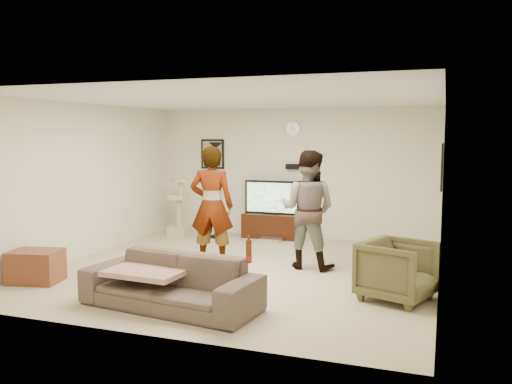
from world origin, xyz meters
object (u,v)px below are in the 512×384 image
(person_left, at_px, (212,206))
(sofa, at_px, (171,282))
(person_right, at_px, (308,209))
(side_table, at_px, (36,266))
(armchair, at_px, (397,270))
(cat_tree, at_px, (179,207))
(floor_lamp, at_px, (216,190))
(tv, at_px, (272,197))
(beer_bottle, at_px, (249,251))
(tv_stand, at_px, (272,226))

(person_left, relative_size, sofa, 0.88)
(person_right, height_order, side_table, person_right)
(sofa, xyz_separation_m, armchair, (2.43, 1.18, 0.06))
(cat_tree, height_order, sofa, cat_tree)
(person_right, bearing_deg, floor_lamp, -31.72)
(floor_lamp, xyz_separation_m, cat_tree, (-0.73, -0.17, -0.34))
(tv, bearing_deg, side_table, -116.76)
(beer_bottle, xyz_separation_m, side_table, (-3.21, 0.34, -0.52))
(tv, bearing_deg, person_left, -94.91)
(person_right, height_order, beer_bottle, person_right)
(floor_lamp, distance_m, armchair, 4.71)
(person_right, distance_m, armchair, 1.91)
(tv_stand, xyz_separation_m, armchair, (2.63, -3.24, 0.13))
(tv_stand, height_order, person_left, person_left)
(tv_stand, relative_size, armchair, 1.40)
(tv_stand, distance_m, armchair, 4.17)
(tv_stand, bearing_deg, armchair, -50.94)
(side_table, bearing_deg, person_left, 42.56)
(tv_stand, bearing_deg, floor_lamp, -162.54)
(tv_stand, xyz_separation_m, person_left, (-0.20, -2.37, 0.68))
(armchair, bearing_deg, side_table, 120.19)
(person_right, bearing_deg, tv_stand, -53.56)
(person_right, bearing_deg, cat_tree, -21.78)
(tv_stand, distance_m, floor_lamp, 1.29)
(tv, height_order, beer_bottle, tv)
(person_left, bearing_deg, person_right, -178.94)
(sofa, height_order, beer_bottle, beer_bottle)
(tv_stand, bearing_deg, sofa, -87.47)
(tv, distance_m, beer_bottle, 4.56)
(floor_lamp, xyz_separation_m, side_table, (-1.02, -3.75, -0.70))
(person_left, relative_size, armchair, 2.28)
(cat_tree, bearing_deg, side_table, -94.64)
(floor_lamp, relative_size, side_table, 2.82)
(floor_lamp, bearing_deg, tv, 17.46)
(sofa, bearing_deg, tv, 99.74)
(floor_lamp, relative_size, cat_tree, 1.59)
(beer_bottle, bearing_deg, person_left, 123.64)
(person_left, distance_m, person_right, 1.46)
(tv, relative_size, sofa, 0.52)
(tv_stand, xyz_separation_m, beer_bottle, (1.15, -4.42, 0.50))
(person_left, bearing_deg, tv_stand, -106.42)
(floor_lamp, relative_size, beer_bottle, 7.37)
(cat_tree, bearing_deg, sofa, -63.43)
(tv, distance_m, person_right, 2.39)
(person_left, bearing_deg, armchair, 151.53)
(tv_stand, bearing_deg, tv, 0.00)
(armchair, bearing_deg, floor_lamp, 71.62)
(beer_bottle, height_order, side_table, beer_bottle)
(tv_stand, xyz_separation_m, floor_lamp, (-1.04, -0.33, 0.69))
(beer_bottle, bearing_deg, side_table, 173.87)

